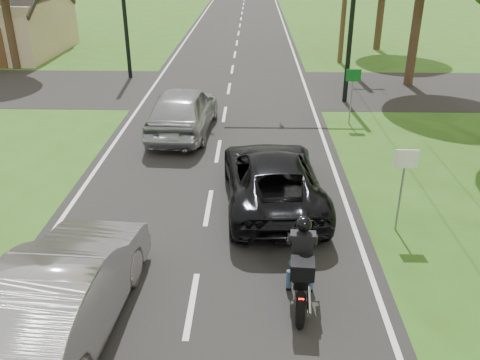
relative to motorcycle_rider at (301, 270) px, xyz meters
name	(u,v)px	position (x,y,z in m)	size (l,w,h in m)	color
ground	(192,305)	(-2.12, -0.19, -0.73)	(140.00, 140.00, 0.00)	#305618
road	(222,131)	(-2.12, 9.81, -0.73)	(8.00, 100.00, 0.01)	black
cross_road	(229,89)	(-2.12, 15.81, -0.73)	(60.00, 7.00, 0.01)	black
motorcycle_rider	(301,270)	(0.00, 0.00, 0.00)	(0.62, 2.17, 1.87)	black
dark_suv	(272,178)	(-0.43, 4.15, 0.01)	(2.44, 5.29, 1.47)	black
silver_sedan	(64,293)	(-4.26, -0.95, 0.11)	(1.77, 5.08, 1.67)	#A3A2A7
silver_suv	(183,110)	(-3.50, 9.61, 0.15)	(2.06, 5.12, 1.74)	#9A9DA1
traffic_signal	(307,3)	(1.22, 13.81, 3.40)	(6.38, 0.44, 6.00)	black
signal_pole_far	(125,18)	(-7.32, 17.81, 2.27)	(0.20, 0.20, 6.00)	black
sign_white	(404,171)	(2.58, 2.79, 0.86)	(0.55, 0.07, 2.12)	slate
sign_green	(353,83)	(2.78, 10.79, 0.86)	(0.55, 0.07, 2.12)	slate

